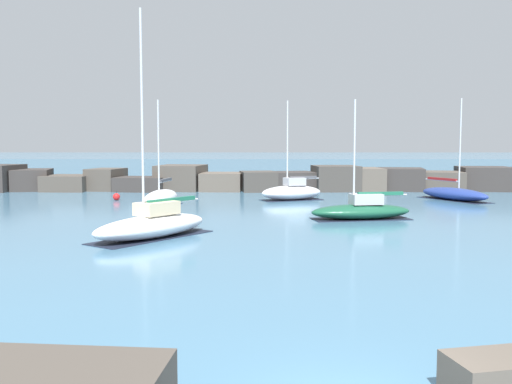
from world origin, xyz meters
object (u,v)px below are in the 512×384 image
at_px(sailboat_moored_4, 454,194).
at_px(mooring_buoy_orange_near, 116,197).
at_px(sailboat_moored_6, 292,192).
at_px(sailboat_moored_1, 362,210).
at_px(sailboat_moored_2, 161,198).
at_px(sailboat_moored_3, 152,224).

bearing_deg(sailboat_moored_4, mooring_buoy_orange_near, -179.15).
bearing_deg(sailboat_moored_4, sailboat_moored_6, -179.94).
xyz_separation_m(sailboat_moored_1, sailboat_moored_6, (-3.65, 11.97, 0.14)).
relative_size(sailboat_moored_2, sailboat_moored_3, 0.71).
height_order(sailboat_moored_1, sailboat_moored_3, sailboat_moored_3).
xyz_separation_m(sailboat_moored_3, sailboat_moored_6, (7.93, 18.99, 0.03)).
height_order(sailboat_moored_2, sailboat_moored_3, sailboat_moored_3).
xyz_separation_m(sailboat_moored_4, sailboat_moored_6, (-13.36, -0.01, 0.16)).
height_order(sailboat_moored_2, mooring_buoy_orange_near, sailboat_moored_2).
bearing_deg(sailboat_moored_6, sailboat_moored_3, -112.66).
bearing_deg(sailboat_moored_3, mooring_buoy_orange_near, 109.28).
relative_size(sailboat_moored_1, sailboat_moored_6, 0.90).
bearing_deg(sailboat_moored_6, sailboat_moored_1, -73.04).
relative_size(sailboat_moored_4, sailboat_moored_6, 1.02).
relative_size(sailboat_moored_1, mooring_buoy_orange_near, 9.35).
xyz_separation_m(sailboat_moored_6, mooring_buoy_orange_near, (-14.44, -0.40, -0.41)).
bearing_deg(mooring_buoy_orange_near, sailboat_moored_6, 1.57).
bearing_deg(sailboat_moored_2, mooring_buoy_orange_near, 132.60).
distance_m(sailboat_moored_1, sailboat_moored_3, 13.54).
height_order(sailboat_moored_1, sailboat_moored_2, sailboat_moored_2).
relative_size(sailboat_moored_2, sailboat_moored_4, 0.94).
bearing_deg(sailboat_moored_6, sailboat_moored_2, -151.65).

